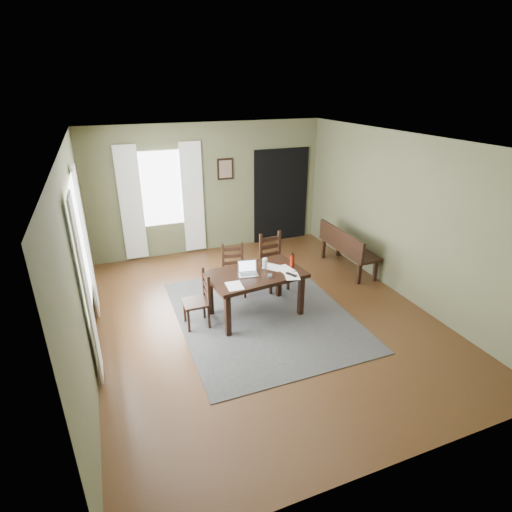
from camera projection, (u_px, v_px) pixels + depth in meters
name	position (u px, v px, depth m)	size (l,w,h in m)	color
ground	(263.00, 315.00, 6.39)	(5.00, 6.00, 0.01)	#492C16
room_shell	(264.00, 206.00, 5.67)	(5.02, 6.02, 2.71)	brown
rug	(263.00, 314.00, 6.39)	(2.60, 3.20, 0.01)	#3B3B3B
dining_table	(256.00, 278.00, 6.14)	(1.54, 1.03, 0.73)	black
chair_end	(199.00, 300.00, 5.95)	(0.39, 0.38, 0.86)	black
chair_back_left	(234.00, 271.00, 6.86)	(0.45, 0.45, 0.89)	black
chair_back_right	(274.00, 262.00, 7.07)	(0.47, 0.47, 0.99)	black
bench	(346.00, 246.00, 7.75)	(0.48, 1.48, 0.84)	black
laptop	(248.00, 271.00, 6.06)	(0.33, 0.28, 0.20)	#B7B7BC
computer_mouse	(270.00, 276.00, 5.97)	(0.06, 0.10, 0.03)	#3F3F42
tv_remote	(291.00, 275.00, 6.03)	(0.05, 0.19, 0.02)	black
drinking_glass	(265.00, 263.00, 6.23)	(0.07, 0.07, 0.16)	silver
water_bottle	(292.00, 260.00, 6.27)	(0.08, 0.08, 0.24)	#9C1B0C
paper_a	(235.00, 286.00, 5.71)	(0.22, 0.29, 0.00)	white
paper_b	(292.00, 276.00, 6.00)	(0.21, 0.27, 0.00)	white
paper_c	(273.00, 267.00, 6.29)	(0.23, 0.30, 0.00)	white
paper_d	(285.00, 269.00, 6.23)	(0.22, 0.29, 0.00)	white
window_left	(81.00, 248.00, 5.16)	(0.01, 1.30, 1.70)	white
window_back	(162.00, 189.00, 8.01)	(1.00, 0.01, 1.50)	white
curtain_left_near	(87.00, 293.00, 4.57)	(0.03, 0.48, 2.30)	silver
curtain_left_far	(87.00, 243.00, 5.97)	(0.03, 0.48, 2.30)	silver
curtain_back_left	(131.00, 204.00, 7.88)	(0.44, 0.03, 2.30)	silver
curtain_back_right	(193.00, 198.00, 8.30)	(0.44, 0.03, 2.30)	silver
framed_picture	(225.00, 169.00, 8.34)	(0.34, 0.03, 0.44)	black
doorway_back	(281.00, 196.00, 9.06)	(1.30, 0.03, 2.10)	black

